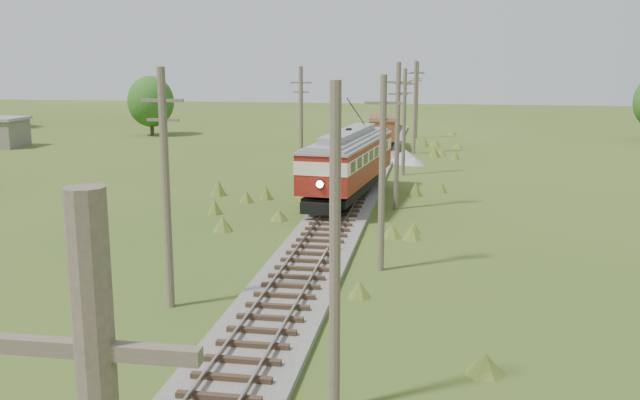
# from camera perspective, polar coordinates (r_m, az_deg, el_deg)

# --- Properties ---
(railbed_main) EXTENTS (3.60, 96.00, 0.57)m
(railbed_main) POSITION_cam_1_polar(r_m,az_deg,el_deg) (47.73, 2.46, 0.38)
(railbed_main) COLOR #605B54
(railbed_main) RESTS_ON ground
(streetcar) EXTENTS (4.69, 13.77, 6.24)m
(streetcar) POSITION_cam_1_polar(r_m,az_deg,el_deg) (46.05, 2.29, 3.32)
(streetcar) COLOR black
(streetcar) RESTS_ON ground
(gondola) EXTENTS (3.24, 8.04, 2.60)m
(gondola) POSITION_cam_1_polar(r_m,az_deg,el_deg) (73.20, 4.96, 5.64)
(gondola) COLOR black
(gondola) RESTS_ON ground
(gravel_pile) EXTENTS (3.33, 3.53, 1.21)m
(gravel_pile) POSITION_cam_1_polar(r_m,az_deg,el_deg) (63.56, 6.93, 3.44)
(gravel_pile) COLOR gray
(gravel_pile) RESTS_ON ground
(utility_pole_r_1) EXTENTS (0.30, 0.30, 8.80)m
(utility_pole_r_1) POSITION_cam_1_polar(r_m,az_deg,el_deg) (18.37, 1.20, -4.26)
(utility_pole_r_1) COLOR brown
(utility_pole_r_1) RESTS_ON ground
(utility_pole_r_2) EXTENTS (1.60, 0.30, 8.60)m
(utility_pole_r_2) POSITION_cam_1_polar(r_m,az_deg,el_deg) (30.99, 5.00, 2.24)
(utility_pole_r_2) COLOR brown
(utility_pole_r_2) RESTS_ON ground
(utility_pole_r_3) EXTENTS (1.60, 0.30, 9.00)m
(utility_pole_r_3) POSITION_cam_1_polar(r_m,az_deg,el_deg) (43.83, 6.20, 5.20)
(utility_pole_r_3) COLOR brown
(utility_pole_r_3) RESTS_ON ground
(utility_pole_r_4) EXTENTS (1.60, 0.30, 8.40)m
(utility_pole_r_4) POSITION_cam_1_polar(r_m,az_deg,el_deg) (56.79, 6.75, 6.31)
(utility_pole_r_4) COLOR brown
(utility_pole_r_4) RESTS_ON ground
(utility_pole_r_5) EXTENTS (1.60, 0.30, 8.90)m
(utility_pole_r_5) POSITION_cam_1_polar(r_m,az_deg,el_deg) (69.71, 7.60, 7.45)
(utility_pole_r_5) COLOR brown
(utility_pole_r_5) RESTS_ON ground
(utility_pole_r_6) EXTENTS (1.60, 0.30, 8.70)m
(utility_pole_r_6) POSITION_cam_1_polar(r_m,az_deg,el_deg) (82.68, 7.76, 7.99)
(utility_pole_r_6) COLOR brown
(utility_pole_r_6) RESTS_ON ground
(utility_pole_l_a) EXTENTS (1.60, 0.30, 9.00)m
(utility_pole_l_a) POSITION_cam_1_polar(r_m,az_deg,el_deg) (26.82, -12.23, 1.01)
(utility_pole_l_a) COLOR brown
(utility_pole_l_a) RESTS_ON ground
(utility_pole_l_b) EXTENTS (1.60, 0.30, 8.60)m
(utility_pole_l_b) POSITION_cam_1_polar(r_m,az_deg,el_deg) (53.70, -1.52, 6.19)
(utility_pole_l_b) COLOR brown
(utility_pole_l_b) RESTS_ON ground
(tree_mid_a) EXTENTS (5.46, 5.46, 7.03)m
(tree_mid_a) POSITION_cam_1_polar(r_m,az_deg,el_deg) (87.40, -13.38, 7.68)
(tree_mid_a) COLOR #38281C
(tree_mid_a) RESTS_ON ground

